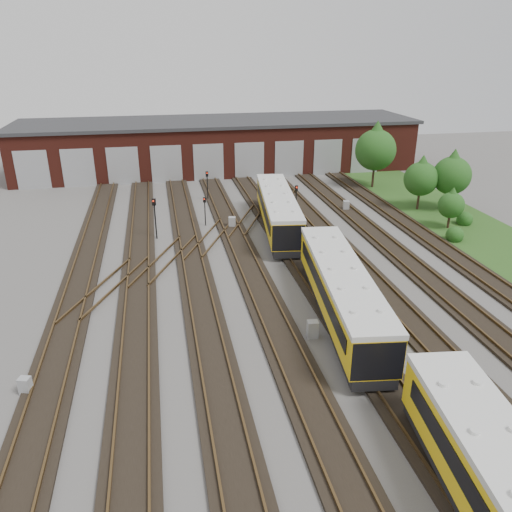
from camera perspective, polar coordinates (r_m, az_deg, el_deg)
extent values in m
plane|color=#4E4B48|center=(30.87, 5.45, -6.77)|extent=(120.00, 120.00, 0.00)
cube|color=black|center=(30.33, -21.15, -8.78)|extent=(2.40, 70.00, 0.18)
cube|color=brown|center=(30.40, -22.53, -8.58)|extent=(0.10, 70.00, 0.15)
cube|color=brown|center=(30.12, -19.84, -8.45)|extent=(0.10, 70.00, 0.15)
cube|color=black|center=(29.81, -13.52, -8.34)|extent=(2.40, 70.00, 0.18)
cube|color=brown|center=(29.78, -14.93, -8.16)|extent=(0.10, 70.00, 0.15)
cube|color=brown|center=(29.69, -12.15, -7.97)|extent=(0.10, 70.00, 0.15)
cube|color=black|center=(29.82, -5.77, -7.74)|extent=(2.40, 70.00, 0.18)
cube|color=brown|center=(29.69, -7.17, -7.59)|extent=(0.10, 70.00, 0.15)
cube|color=brown|center=(29.80, -4.40, -7.35)|extent=(0.10, 70.00, 0.15)
cube|color=black|center=(30.36, 1.81, -7.02)|extent=(2.40, 70.00, 0.18)
cube|color=brown|center=(30.14, 0.48, -6.88)|extent=(0.10, 70.00, 0.15)
cube|color=brown|center=(30.43, 3.14, -6.61)|extent=(0.10, 70.00, 0.15)
cube|color=black|center=(31.41, 8.98, -6.22)|extent=(2.40, 70.00, 0.18)
cube|color=brown|center=(31.11, 7.75, -6.10)|extent=(0.10, 70.00, 0.15)
cube|color=brown|center=(31.57, 10.23, -5.81)|extent=(0.10, 70.00, 0.15)
cube|color=black|center=(32.91, 15.57, -5.40)|extent=(2.40, 70.00, 0.18)
cube|color=brown|center=(32.53, 14.47, -5.29)|extent=(0.10, 70.00, 0.15)
cube|color=brown|center=(33.15, 16.72, -5.00)|extent=(0.10, 70.00, 0.15)
cube|color=black|center=(34.81, 21.50, -4.60)|extent=(2.40, 70.00, 0.18)
cube|color=brown|center=(34.37, 20.53, -4.49)|extent=(0.10, 70.00, 0.15)
cube|color=brown|center=(35.12, 22.53, -4.22)|extent=(0.10, 70.00, 0.15)
cube|color=black|center=(37.05, 26.76, -3.84)|extent=(2.40, 70.00, 0.18)
cube|color=brown|center=(36.56, 25.91, -3.74)|extent=(0.10, 70.00, 0.15)
cube|color=brown|center=(38.62, -10.28, -0.27)|extent=(5.40, 9.62, 0.15)
cube|color=brown|center=(42.53, -5.07, 2.24)|extent=(5.40, 9.62, 0.15)
cube|color=brown|center=(46.79, -0.76, 4.30)|extent=(5.40, 9.62, 0.15)
cube|color=brown|center=(35.19, -16.59, -3.29)|extent=(5.40, 9.62, 0.15)
cube|color=brown|center=(51.33, 2.83, 5.98)|extent=(5.40, 9.62, 0.15)
cube|color=#511C14|center=(67.20, -4.31, 12.44)|extent=(50.00, 12.00, 6.00)
cube|color=#2B2C2E|center=(66.69, -4.39, 15.10)|extent=(51.00, 12.50, 0.40)
cube|color=#9C9DA1|center=(62.54, -24.20, 8.96)|extent=(3.60, 0.12, 4.40)
cube|color=#9C9DA1|center=(61.62, -19.63, 9.46)|extent=(3.60, 0.12, 4.40)
cube|color=#9C9DA1|center=(61.10, -14.94, 9.90)|extent=(3.60, 0.12, 4.40)
cube|color=#9C9DA1|center=(60.98, -10.19, 10.29)|extent=(3.60, 0.12, 4.40)
cube|color=#9C9DA1|center=(61.27, -5.44, 10.60)|extent=(3.60, 0.12, 4.40)
cube|color=#9C9DA1|center=(61.97, -0.76, 10.84)|extent=(3.60, 0.12, 4.40)
cube|color=#9C9DA1|center=(63.06, 3.80, 11.01)|extent=(3.60, 0.12, 4.40)
cube|color=#9C9DA1|center=(64.51, 8.17, 11.11)|extent=(3.60, 0.12, 4.40)
cube|color=#9C9DA1|center=(66.31, 12.34, 11.14)|extent=(3.60, 0.12, 4.40)
cube|color=#234717|center=(47.24, 24.51, 2.04)|extent=(8.00, 55.00, 0.05)
cube|color=black|center=(30.46, 9.58, -6.11)|extent=(4.02, 14.66, 0.58)
cube|color=yellow|center=(29.84, 9.75, -3.84)|extent=(4.31, 14.70, 2.13)
cube|color=silver|center=(29.32, 9.90, -1.73)|extent=(4.40, 14.71, 0.29)
cube|color=black|center=(29.46, 7.36, -3.52)|extent=(1.65, 12.67, 0.82)
cube|color=black|center=(30.05, 12.15, -3.31)|extent=(1.65, 12.67, 0.82)
cube|color=black|center=(44.44, 2.46, 3.74)|extent=(4.02, 14.66, 0.58)
cube|color=yellow|center=(44.01, 2.49, 5.41)|extent=(4.31, 14.70, 2.13)
cube|color=silver|center=(43.66, 2.52, 6.92)|extent=(4.40, 14.71, 0.29)
cube|color=black|center=(43.82, 0.83, 5.67)|extent=(1.65, 12.67, 0.82)
cube|color=black|center=(44.10, 4.15, 5.73)|extent=(1.65, 12.67, 0.82)
cylinder|color=black|center=(45.62, -5.84, 4.79)|extent=(0.09, 0.09, 2.20)
cube|color=black|center=(45.22, -5.90, 6.40)|extent=(0.27, 0.22, 0.47)
sphere|color=red|center=(45.10, -5.90, 6.48)|extent=(0.11, 0.11, 0.11)
cylinder|color=black|center=(42.97, -11.41, 3.82)|extent=(0.11, 0.11, 2.95)
cube|color=black|center=(42.43, -11.59, 6.07)|extent=(0.33, 0.27, 0.57)
sphere|color=red|center=(42.29, -11.60, 6.17)|extent=(0.14, 0.14, 0.14)
cylinder|color=black|center=(53.29, -5.56, 7.69)|extent=(0.11, 0.11, 2.56)
cube|color=black|center=(52.90, -5.63, 9.31)|extent=(0.27, 0.16, 0.54)
sphere|color=red|center=(52.77, -5.62, 9.39)|extent=(0.13, 0.13, 0.13)
cylinder|color=black|center=(47.52, 4.58, 5.88)|extent=(0.11, 0.11, 2.65)
cube|color=black|center=(47.08, 4.64, 7.73)|extent=(0.27, 0.16, 0.53)
sphere|color=red|center=(46.95, 4.68, 7.82)|extent=(0.13, 0.13, 0.13)
cube|color=#97999C|center=(26.65, -24.86, -13.30)|extent=(0.63, 0.58, 0.88)
cube|color=#97999C|center=(45.07, -2.75, 3.86)|extent=(0.70, 0.63, 1.01)
cube|color=#97999C|center=(28.54, 6.49, -8.32)|extent=(0.66, 0.57, 1.01)
cube|color=#97999C|center=(42.78, 8.23, 2.54)|extent=(0.67, 0.60, 0.96)
cube|color=#97999C|center=(50.63, 10.25, 5.67)|extent=(0.69, 0.61, 0.99)
cylinder|color=#311F16|center=(59.63, 13.22, 8.74)|extent=(0.26, 0.26, 2.35)
sphere|color=#154513|center=(58.96, 13.50, 11.69)|extent=(4.58, 4.58, 4.58)
cone|color=#154513|center=(58.68, 13.65, 13.26)|extent=(3.92, 3.92, 3.27)
cylinder|color=#311F16|center=(52.62, 18.03, 5.97)|extent=(0.23, 0.23, 1.71)
sphere|color=#154513|center=(52.04, 18.34, 8.37)|extent=(3.32, 3.32, 3.32)
cone|color=#154513|center=(51.78, 18.50, 9.63)|extent=(2.85, 2.85, 2.37)
cylinder|color=#311F16|center=(53.48, 21.07, 5.93)|extent=(0.23, 0.23, 1.90)
sphere|color=#154513|center=(52.86, 21.47, 8.55)|extent=(3.69, 3.69, 3.69)
cone|color=#154513|center=(52.58, 21.67, 9.93)|extent=(3.16, 3.16, 2.64)
cylinder|color=#311F16|center=(48.07, 21.14, 3.64)|extent=(0.21, 0.21, 1.18)
sphere|color=#154513|center=(47.61, 21.41, 5.43)|extent=(2.30, 2.30, 2.30)
cone|color=#154513|center=(47.39, 21.55, 6.37)|extent=(1.97, 1.97, 1.64)
sphere|color=#154513|center=(45.09, 21.80, 2.50)|extent=(1.46, 1.46, 1.46)
sphere|color=#154513|center=(49.59, 22.77, 4.12)|extent=(1.43, 1.43, 1.43)
sphere|color=#154513|center=(68.43, 13.58, 10.00)|extent=(1.17, 1.17, 1.17)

